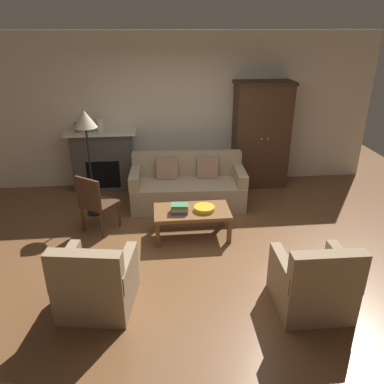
{
  "coord_description": "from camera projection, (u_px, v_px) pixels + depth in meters",
  "views": [
    {
      "loc": [
        -0.59,
        -4.54,
        2.91
      ],
      "look_at": [
        -0.05,
        0.72,
        0.55
      ],
      "focal_mm": 35.56,
      "sensor_mm": 36.0,
      "label": 1
    }
  ],
  "objects": [
    {
      "name": "ground_plane",
      "position": [
        201.0,
        248.0,
        5.37
      ],
      "size": [
        9.6,
        9.6,
        0.0
      ],
      "primitive_type": "plane",
      "color": "brown"
    },
    {
      "name": "floor_lamp",
      "position": [
        85.0,
        126.0,
        5.75
      ],
      "size": [
        0.36,
        0.36,
        1.72
      ],
      "color": "black",
      "rests_on": "ground"
    },
    {
      "name": "mantel_vase_bronze",
      "position": [
        78.0,
        127.0,
        6.76
      ],
      "size": [
        0.14,
        0.14,
        0.17
      ],
      "primitive_type": "cylinder",
      "color": "olive",
      "rests_on": "fireplace"
    },
    {
      "name": "couch",
      "position": [
        188.0,
        187.0,
        6.55
      ],
      "size": [
        1.96,
        0.94,
        0.86
      ],
      "color": "tan",
      "rests_on": "ground"
    },
    {
      "name": "armoire",
      "position": [
        261.0,
        135.0,
        7.11
      ],
      "size": [
        1.06,
        0.57,
        1.96
      ],
      "color": "#472D1E",
      "rests_on": "ground"
    },
    {
      "name": "mantel_vase_jade",
      "position": [
        90.0,
        127.0,
        6.78
      ],
      "size": [
        0.12,
        0.12,
        0.18
      ],
      "primitive_type": "cylinder",
      "color": "slate",
      "rests_on": "fireplace"
    },
    {
      "name": "fireplace",
      "position": [
        103.0,
        160.0,
        7.08
      ],
      "size": [
        1.26,
        0.48,
        1.12
      ],
      "color": "#4C4947",
      "rests_on": "ground"
    },
    {
      "name": "coffee_table",
      "position": [
        192.0,
        213.0,
        5.54
      ],
      "size": [
        1.1,
        0.6,
        0.42
      ],
      "color": "brown",
      "rests_on": "ground"
    },
    {
      "name": "armchair_near_right",
      "position": [
        313.0,
        284.0,
        4.12
      ],
      "size": [
        0.79,
        0.79,
        0.88
      ],
      "color": "#997F60",
      "rests_on": "ground"
    },
    {
      "name": "armchair_near_left",
      "position": [
        96.0,
        284.0,
        4.13
      ],
      "size": [
        0.88,
        0.88,
        0.88
      ],
      "color": "#997F60",
      "rests_on": "ground"
    },
    {
      "name": "mantel_vase_cream",
      "position": [
        100.0,
        125.0,
        6.79
      ],
      "size": [
        0.12,
        0.12,
        0.23
      ],
      "primitive_type": "cylinder",
      "color": "beige",
      "rests_on": "fireplace"
    },
    {
      "name": "fruit_bowl",
      "position": [
        204.0,
        208.0,
        5.5
      ],
      "size": [
        0.3,
        0.3,
        0.06
      ],
      "primitive_type": "cylinder",
      "color": "gold",
      "rests_on": "coffee_table"
    },
    {
      "name": "book_stack",
      "position": [
        180.0,
        208.0,
        5.43
      ],
      "size": [
        0.26,
        0.19,
        0.13
      ],
      "color": "#38569E",
      "rests_on": "coffee_table"
    },
    {
      "name": "side_chair_wooden",
      "position": [
        95.0,
        201.0,
        5.59
      ],
      "size": [
        0.62,
        0.62,
        0.9
      ],
      "color": "#472D1E",
      "rests_on": "ground"
    },
    {
      "name": "back_wall",
      "position": [
        185.0,
        111.0,
        7.11
      ],
      "size": [
        7.2,
        0.1,
        2.8
      ],
      "primitive_type": "cube",
      "color": "silver",
      "rests_on": "ground"
    }
  ]
}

